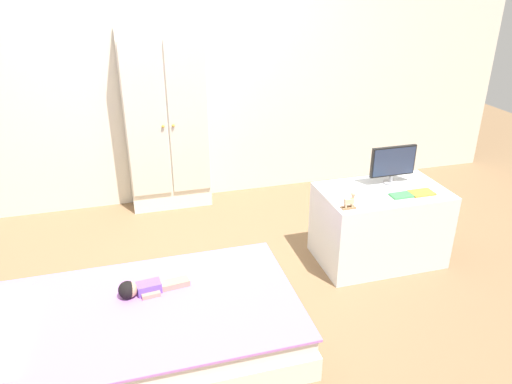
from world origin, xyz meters
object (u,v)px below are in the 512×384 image
rocking_horse_toy (350,201)px  book_green (401,195)px  doll (141,288)px  book_orange (422,193)px  bed (135,331)px  wardrobe (166,121)px  tv_monitor (393,162)px  tv_stand (379,225)px

rocking_horse_toy → book_green: 0.41m
doll → rocking_horse_toy: rocking_horse_toy is taller
rocking_horse_toy → book_orange: size_ratio=0.70×
bed → rocking_horse_toy: rocking_horse_toy is taller
wardrobe → book_orange: size_ratio=9.59×
bed → tv_monitor: size_ratio=5.41×
bed → book_orange: 1.99m
bed → book_green: 1.84m
doll → tv_stand: bearing=11.7°
tv_stand → book_orange: size_ratio=5.36×
wardrobe → rocking_horse_toy: size_ratio=13.68×
bed → book_green: (1.76, 0.36, 0.41)m
doll → book_green: size_ratio=2.80×
bed → tv_stand: tv_stand is taller
doll → rocking_horse_toy: 1.34m
tv_stand → book_green: size_ratio=6.01×
tv_stand → rocking_horse_toy: rocking_horse_toy is taller
wardrobe → tv_stand: 1.87m
bed → doll: bearing=67.3°
bed → book_green: bearing=11.6°
tv_stand → tv_monitor: (0.10, 0.09, 0.42)m
tv_monitor → book_green: size_ratio=2.32×
tv_monitor → rocking_horse_toy: (-0.44, -0.27, -0.10)m
doll → tv_stand: size_ratio=0.47×
book_green → tv_monitor: bearing=79.0°
book_orange → tv_monitor: bearing=118.8°
doll → tv_monitor: (1.74, 0.43, 0.39)m
wardrobe → tv_stand: (1.29, -1.26, -0.49)m
book_orange → wardrobe: bearing=137.6°
bed → wardrobe: bearing=76.8°
bed → rocking_horse_toy: (1.36, 0.29, 0.45)m
rocking_horse_toy → book_orange: (0.55, 0.07, -0.04)m
tv_stand → tv_monitor: size_ratio=2.59×
rocking_horse_toy → book_orange: bearing=7.0°
tv_stand → tv_monitor: bearing=40.6°
doll → wardrobe: bearing=77.6°
bed → rocking_horse_toy: size_ratio=15.96×
wardrobe → tv_stand: bearing=-44.3°
tv_stand → book_orange: book_orange is taller
doll → wardrobe: size_ratio=0.26×
wardrobe → tv_stand: wardrobe is taller
bed → wardrobe: 1.89m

